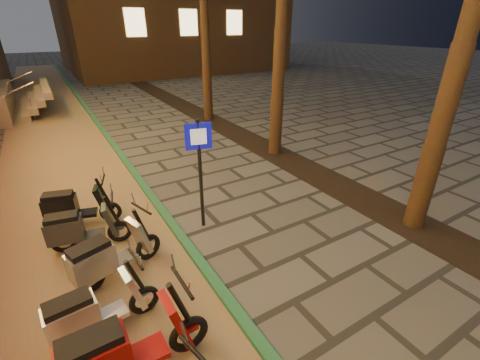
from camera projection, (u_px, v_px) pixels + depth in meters
parking_strip at (62, 160)px, 10.22m from camera, size 3.40×60.00×0.01m
green_curb at (117, 149)px, 11.00m from camera, size 0.18×60.00×0.10m
planting_strip at (316, 174)px, 9.27m from camera, size 1.20×40.00×0.02m
pedestrian_sign at (200, 160)px, 6.28m from camera, size 0.51×0.16×2.34m
scooter_6 at (121, 352)px, 3.68m from camera, size 1.75×0.61×1.23m
scooter_7 at (91, 312)px, 4.29m from camera, size 1.50×0.55×1.05m
scooter_8 at (107, 257)px, 5.25m from camera, size 1.59×0.85×1.13m
scooter_9 at (78, 229)px, 6.03m from camera, size 1.49×0.66×1.05m
scooter_10 at (73, 207)px, 6.74m from camera, size 1.50×0.77×1.06m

